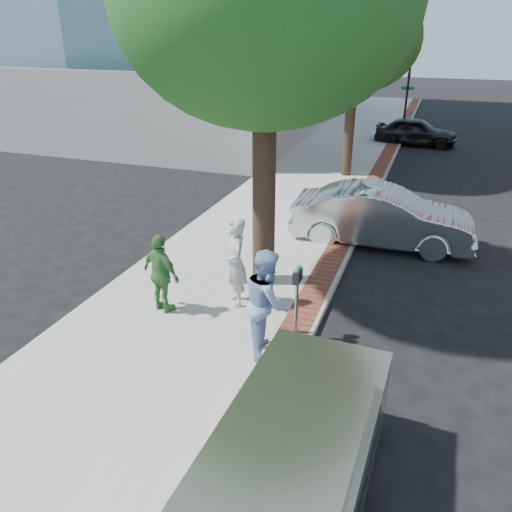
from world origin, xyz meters
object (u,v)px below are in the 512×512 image
at_px(person_gray, 236,263).
at_px(sedan_silver, 382,217).
at_px(person_officer, 267,302).
at_px(parking_meter, 297,286).
at_px(van, 291,472).
at_px(bg_car, 416,131).
at_px(person_green, 161,274).

relative_size(person_gray, sedan_silver, 0.39).
xyz_separation_m(person_officer, sedan_silver, (1.32, 6.26, -0.35)).
bearing_deg(parking_meter, van, -75.28).
height_order(sedan_silver, van, sedan_silver).
relative_size(bg_car, van, 0.92).
height_order(bg_car, van, van).
relative_size(parking_meter, person_officer, 0.72).
bearing_deg(van, bg_car, 91.92).
bearing_deg(sedan_silver, person_officer, 165.90).
xyz_separation_m(person_green, van, (3.95, -3.87, -0.12)).
relative_size(parking_meter, person_green, 0.85).
bearing_deg(bg_car, van, -177.95).
bearing_deg(person_green, person_gray, -129.99).
relative_size(person_officer, van, 0.45).
relative_size(parking_meter, person_gray, 0.75).
bearing_deg(sedan_silver, bg_car, -2.34).
relative_size(sedan_silver, bg_car, 1.21).
bearing_deg(van, parking_meter, 106.50).
distance_m(person_green, sedan_silver, 6.83).
bearing_deg(person_officer, van, 179.06).
bearing_deg(person_green, van, 154.92).
xyz_separation_m(person_gray, bg_car, (2.54, 18.95, -0.43)).
height_order(person_green, bg_car, person_green).
relative_size(person_gray, van, 0.44).
relative_size(person_officer, person_green, 1.18).
height_order(person_gray, bg_car, person_gray).
xyz_separation_m(sedan_silver, van, (0.09, -9.51, 0.07)).
relative_size(person_officer, bg_car, 0.49).
bearing_deg(person_gray, person_officer, 8.02).
distance_m(bg_car, van, 23.62).
distance_m(person_officer, van, 3.55).
bearing_deg(sedan_silver, van, 178.34).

